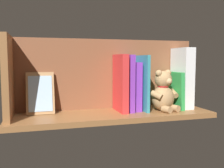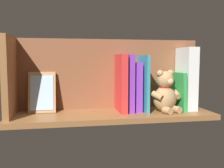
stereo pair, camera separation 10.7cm
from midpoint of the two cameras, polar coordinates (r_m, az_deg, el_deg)
The scene contains 11 objects.
ground_plane at distance 109.20cm, azimuth 2.83°, elevation -7.01°, with size 85.96×25.48×2.20cm, color brown.
shelf_back_panel at distance 117.08cm, azimuth 1.70°, elevation 2.25°, with size 85.96×1.50×31.83cm, color brown.
shelf_side_divider at distance 105.35cm, azimuth -19.39°, elevation 1.60°, with size 2.40×19.48×31.83cm, color brown.
dictionary_thick_white at distance 121.96cm, azimuth 18.83°, elevation 1.19°, with size 4.88×13.78×28.01cm, color white.
book_0 at distance 119.98cm, azimuth 17.13°, elevation -1.50°, with size 1.77×15.10×16.87cm, color green.
teddy_bear at distance 113.04cm, azimuth 14.60°, elevation -2.08°, with size 13.98×13.72×18.14cm.
book_1 at distance 112.83cm, azimuth 9.75°, elevation 0.17°, with size 1.29×15.33×24.45cm, color teal.
book_2 at distance 113.44cm, azimuth 8.06°, elevation -0.56°, with size 2.91×12.26×21.37cm, color purple.
book_3 at distance 111.52cm, azimuth 6.49°, elevation 0.19°, with size 2.30×13.76×24.57cm, color purple.
book_4 at distance 110.13cm, azimuth 4.84°, elevation 0.20°, with size 2.84×14.66×24.81cm, color red.
picture_frame_leaning at distance 110.77cm, azimuth -12.83°, elevation -1.88°, with size 11.38×6.04×17.46cm.
Camera 2 is at (19.19, 105.07, 22.28)cm, focal length 40.62 mm.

